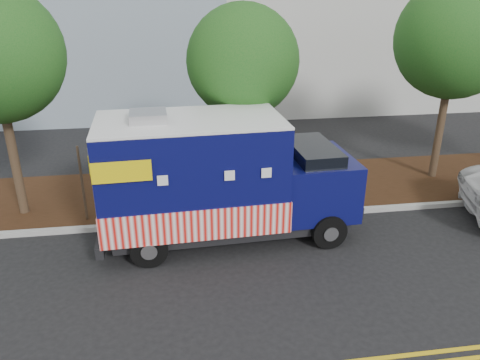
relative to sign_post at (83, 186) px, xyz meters
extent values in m
plane|color=black|center=(3.38, -1.87, -1.20)|extent=(120.00, 120.00, 0.00)
cube|color=#9E9E99|center=(3.38, -0.47, -1.12)|extent=(120.00, 0.18, 0.15)
cube|color=black|center=(3.38, 1.63, -1.12)|extent=(120.00, 4.00, 0.15)
cylinder|color=#38281C|center=(-1.94, 0.76, 0.73)|extent=(0.26, 0.26, 3.87)
cylinder|color=#38281C|center=(4.78, 1.25, 0.58)|extent=(0.26, 0.26, 3.56)
sphere|color=#165118|center=(4.78, 1.25, 3.19)|extent=(3.34, 3.34, 3.34)
cylinder|color=#38281C|center=(11.70, 1.64, 0.76)|extent=(0.26, 0.26, 3.91)
sphere|color=#165118|center=(11.70, 1.64, 3.67)|extent=(3.82, 3.82, 3.82)
cube|color=#473828|center=(0.00, 0.00, 0.00)|extent=(0.06, 0.06, 2.40)
cube|color=black|center=(4.05, -1.24, -0.73)|extent=(6.33, 2.40, 0.31)
cube|color=#090B45|center=(3.05, -1.29, 0.81)|extent=(4.79, 2.77, 2.67)
cube|color=red|center=(3.05, -1.29, -0.14)|extent=(4.84, 2.84, 0.84)
cube|color=white|center=(3.05, -1.29, 2.16)|extent=(4.79, 2.77, 0.07)
cube|color=#B7B7BA|center=(2.05, -1.33, 2.31)|extent=(0.93, 0.93, 0.25)
cube|color=#090B45|center=(6.39, -1.13, 0.19)|extent=(2.11, 2.48, 1.56)
cube|color=black|center=(6.33, -1.14, 0.94)|extent=(1.21, 2.22, 0.72)
cube|color=black|center=(7.41, -1.09, -0.33)|extent=(0.19, 2.23, 0.33)
cube|color=black|center=(0.65, -1.40, -0.70)|extent=(0.31, 2.51, 0.31)
cube|color=#B7B7BA|center=(0.69, -1.39, 0.86)|extent=(0.14, 2.01, 2.12)
cube|color=#B7B7BA|center=(3.32, 0.05, 0.86)|extent=(2.01, 0.14, 1.23)
cube|color=yellow|center=(1.44, -2.69, 1.42)|extent=(1.34, 0.08, 0.50)
cube|color=yellow|center=(1.32, -0.04, 1.42)|extent=(1.34, 0.08, 0.50)
cylinder|color=black|center=(6.55, -2.26, -0.73)|extent=(0.95, 0.35, 0.94)
cylinder|color=black|center=(6.44, 0.01, -0.73)|extent=(0.95, 0.35, 0.94)
cylinder|color=black|center=(1.87, -2.48, -0.73)|extent=(0.95, 0.35, 0.94)
cylinder|color=black|center=(1.77, -0.21, -0.73)|extent=(0.95, 0.35, 0.94)
camera|label=1|loc=(2.65, -12.65, 5.32)|focal=35.00mm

